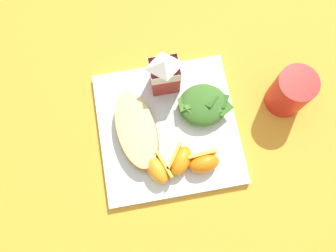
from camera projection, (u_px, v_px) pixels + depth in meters
ground at (168, 129)px, 0.72m from camera, size 3.00×3.00×0.00m
white_plate at (168, 128)px, 0.71m from camera, size 0.28×0.28×0.02m
cheesy_pizza_bread at (137, 132)px, 0.68m from camera, size 0.10×0.18×0.04m
green_salad_pile at (203, 105)px, 0.69m from camera, size 0.11×0.09×0.04m
milk_carton at (165, 73)px, 0.67m from camera, size 0.06×0.05×0.11m
orange_wedge_front at (158, 169)px, 0.66m from camera, size 0.06×0.07×0.04m
orange_wedge_middle at (180, 160)px, 0.66m from camera, size 0.06×0.07×0.04m
orange_wedge_rear at (204, 162)px, 0.66m from camera, size 0.06×0.04×0.04m
drinking_red_cup at (291, 92)px, 0.69m from camera, size 0.08×0.08×0.10m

